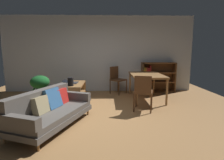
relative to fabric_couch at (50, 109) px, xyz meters
The scene contains 11 objects.
ground_plane 1.01m from the fabric_couch, 29.12° to the left, with size 8.16×8.16×0.00m, color #9E7042.
back_wall_panel 3.42m from the fabric_couch, 75.25° to the left, with size 6.80×0.10×2.70m, color silver.
fabric_couch is the anchor object (origin of this frame).
media_console 1.63m from the fabric_couch, 82.23° to the left, with size 0.48×1.20×0.56m.
open_laptop 1.72m from the fabric_couch, 86.34° to the left, with size 0.43×0.34×0.08m.
desk_speaker 1.32m from the fabric_couch, 82.31° to the left, with size 0.15×0.15×0.22m.
potted_floor_plant 1.49m from the fabric_couch, 116.08° to the left, with size 0.55×0.49×0.84m.
dining_table 3.06m from the fabric_couch, 39.75° to the left, with size 0.92×1.47×0.77m.
dining_chair_near 3.13m from the fabric_couch, 61.76° to the left, with size 0.62×0.62×0.93m.
dining_chair_far 2.18m from the fabric_couch, 22.11° to the left, with size 0.55×0.54×0.90m.
bookshelf 4.16m from the fabric_couch, 45.55° to the left, with size 1.20×0.35×1.06m.
Camera 1 is at (0.28, -3.92, 1.48)m, focal length 28.96 mm.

